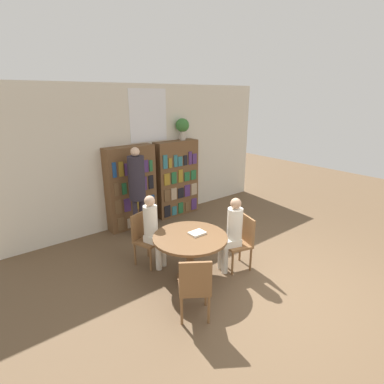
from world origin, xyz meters
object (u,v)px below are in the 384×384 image
Objects in this scene: flower_vase at (182,126)px; chair_near_camera at (195,285)px; chair_left_side at (145,236)px; chair_far_side at (241,240)px; bookshelf_right at (177,179)px; librarian_standing at (137,182)px; bookshelf_left at (131,188)px; reading_table at (190,244)px; seated_reader_right at (232,231)px; seated_reader_left at (153,228)px.

flower_vase is 4.08m from chair_near_camera.
chair_far_side is (1.17, -1.11, 0.00)m from chair_left_side.
bookshelf_right is 0.97× the size of librarian_standing.
flower_vase is 0.27× the size of librarian_standing.
bookshelf_left reaches higher than reading_table.
flower_vase reaches higher than seated_reader_right.
bookshelf_right is 1.22m from flower_vase.
librarian_standing is (-0.58, 2.05, 0.44)m from seated_reader_right.
bookshelf_left is at bearing 26.61° from seated_reader_right.
flower_vase is at bearing 0.40° from chair_far_side.
bookshelf_right is at bearing 20.91° from librarian_standing.
chair_left_side is (-0.54, -1.49, -0.38)m from bookshelf_left.
flower_vase reaches higher than reading_table.
bookshelf_right is 1.43× the size of seated_reader_left.
chair_left_side is 0.27m from seated_reader_left.
bookshelf_right is 3.59× the size of flower_vase.
chair_left_side is 0.72× the size of seated_reader_left.
chair_near_camera is at bearing 63.00° from chair_left_side.
librarian_standing is (0.42, 0.99, 0.64)m from chair_left_side.
bookshelf_left reaches higher than seated_reader_right.
librarian_standing is (-0.12, -0.50, 0.26)m from bookshelf_left.
reading_table is 0.62× the size of librarian_standing.
seated_reader_left reaches higher than reading_table.
chair_left_side is (-1.74, -1.49, -0.38)m from bookshelf_right.
seated_reader_left is (-1.67, -1.66, -0.19)m from bookshelf_right.
chair_near_camera is 0.72× the size of seated_reader_left.
chair_left_side is 1.62m from chair_far_side.
librarian_standing reaches higher than chair_far_side.
librarian_standing is at bearing -132.68° from chair_left_side.
bookshelf_left is 1.63m from chair_left_side.
librarian_standing reaches higher than seated_reader_right.
reading_table is 1.27× the size of chair_left_side.
bookshelf_left reaches higher than chair_near_camera.
seated_reader_right is at bearing 90.00° from chair_far_side.
bookshelf_left is 1.74m from seated_reader_left.
reading_table is (-0.24, -2.34, -0.28)m from bookshelf_left.
chair_left_side is at bearing -142.23° from flower_vase.
bookshelf_right is 2.37m from seated_reader_left.
bookshelf_left is 1.56× the size of reading_table.
seated_reader_left is (-1.11, 0.94, 0.19)m from chair_far_side.
bookshelf_left is 1.97× the size of chair_near_camera.
chair_far_side is 0.27m from seated_reader_right.
chair_far_side is 0.72× the size of seated_reader_left.
chair_far_side is 0.72× the size of seated_reader_right.
seated_reader_right reaches higher than reading_table.
chair_left_side is 0.49× the size of librarian_standing.
seated_reader_left is (-1.86, -1.67, -1.40)m from flower_vase.
seated_reader_left is 1.30m from librarian_standing.
chair_near_camera is 1.00× the size of chair_far_side.
seated_reader_left reaches higher than chair_near_camera.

